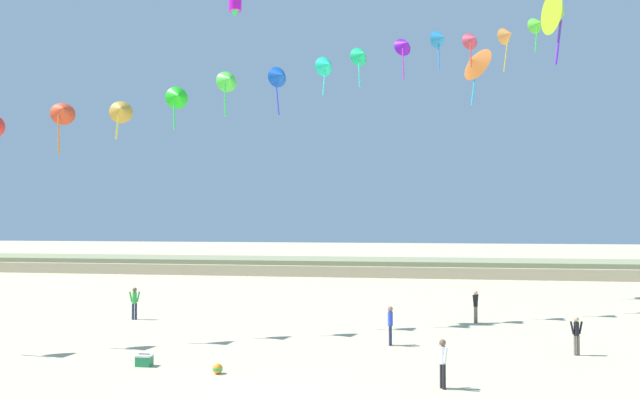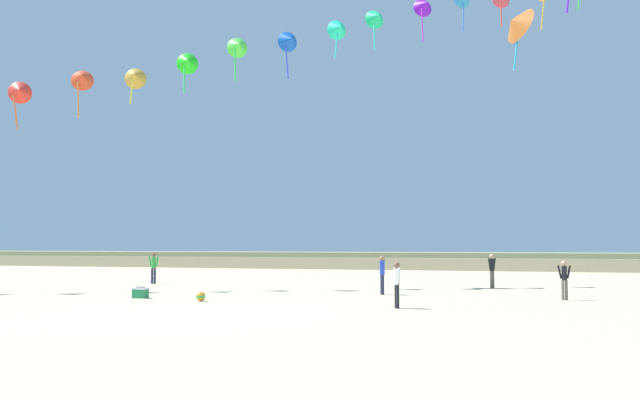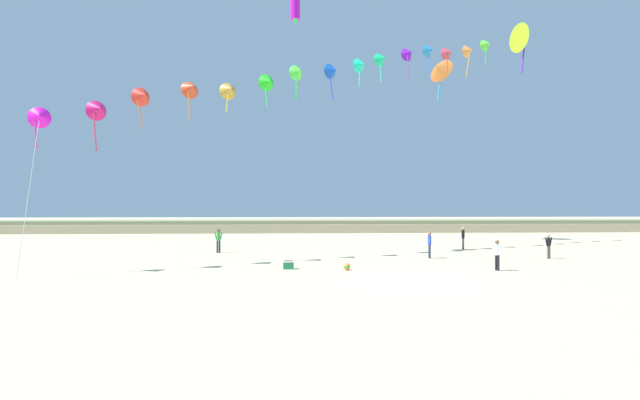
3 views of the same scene
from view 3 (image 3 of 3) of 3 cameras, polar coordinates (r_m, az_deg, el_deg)
ground_plane at (r=22.81m, az=10.53°, el=-9.19°), size 240.00×240.00×0.00m
dune_ridge at (r=64.81m, az=1.44°, el=-2.95°), size 120.00×8.61×1.50m
person_near_left at (r=32.92m, az=12.41°, el=-4.81°), size 0.23×0.60×1.70m
person_near_right at (r=27.73m, az=19.59°, el=-5.72°), size 0.35×0.52×1.59m
person_mid_center at (r=35.06m, az=24.66°, el=-4.65°), size 0.55×0.21×1.56m
person_far_left at (r=40.04m, az=16.04°, el=-4.03°), size 0.40×0.55×1.72m
person_far_right at (r=36.46m, az=-11.53°, el=-4.36°), size 0.61×0.25×1.75m
kite_banner_string at (r=37.35m, az=1.21°, el=14.69°), size 32.49×22.23×19.12m
large_kite_low_lead at (r=41.57m, az=22.18°, el=16.72°), size 1.23×2.26×3.70m
large_kite_mid_trail at (r=51.72m, az=13.46°, el=14.37°), size 2.90×3.06×4.45m
large_kite_high_solo at (r=39.28m, az=-2.85°, el=21.04°), size 0.94×0.94×2.19m
beach_cooler at (r=26.90m, az=-3.62°, el=-7.42°), size 0.58×0.41×0.46m
beach_ball at (r=26.44m, az=3.09°, el=-7.61°), size 0.36×0.36×0.36m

